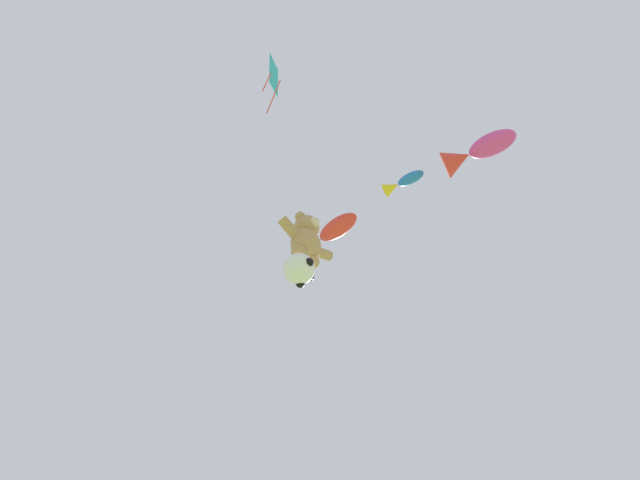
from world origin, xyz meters
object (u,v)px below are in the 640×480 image
object	(u,v)px
fish_kite_crimson	(325,236)
diamond_kite	(273,78)
teddy_bear_kite	(306,239)
soccer_ball_kite	(299,269)
fish_kite_magenta	(474,152)
fish_kite_cobalt	(401,183)

from	to	relation	value
fish_kite_crimson	diamond_kite	xyz separation A→B (m)	(-4.79, -2.63, 0.92)
teddy_bear_kite	soccer_ball_kite	distance (m)	1.70
fish_kite_magenta	diamond_kite	distance (m)	6.55
soccer_ball_kite	fish_kite_magenta	bearing A→B (deg)	-60.03
fish_kite_cobalt	diamond_kite	xyz separation A→B (m)	(-5.20, 0.58, 0.62)
fish_kite_crimson	diamond_kite	distance (m)	5.54
teddy_bear_kite	soccer_ball_kite	xyz separation A→B (m)	(-0.29, -0.11, -1.68)
fish_kite_crimson	fish_kite_cobalt	distance (m)	3.25
fish_kite_cobalt	diamond_kite	world-z (taller)	diamond_kite
soccer_ball_kite	teddy_bear_kite	bearing A→B (deg)	20.66
fish_kite_crimson	fish_kite_cobalt	xyz separation A→B (m)	(0.42, -3.21, 0.30)
fish_kite_crimson	fish_kite_magenta	size ratio (longest dim) A/B	1.06
teddy_bear_kite	diamond_kite	size ratio (longest dim) A/B	0.65
fish_kite_magenta	fish_kite_crimson	bearing A→B (deg)	99.77
teddy_bear_kite	fish_kite_cobalt	bearing A→B (deg)	-52.65
soccer_ball_kite	fish_kite_magenta	world-z (taller)	fish_kite_magenta
diamond_kite	fish_kite_cobalt	bearing A→B (deg)	-6.36
fish_kite_crimson	fish_kite_magenta	xyz separation A→B (m)	(0.96, -5.58, -0.10)
soccer_ball_kite	fish_kite_crimson	size ratio (longest dim) A/B	0.36
soccer_ball_kite	fish_kite_crimson	distance (m)	4.40
fish_kite_crimson	soccer_ball_kite	bearing A→B (deg)	-155.43
fish_kite_cobalt	fish_kite_magenta	xyz separation A→B (m)	(0.55, -2.38, -0.41)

